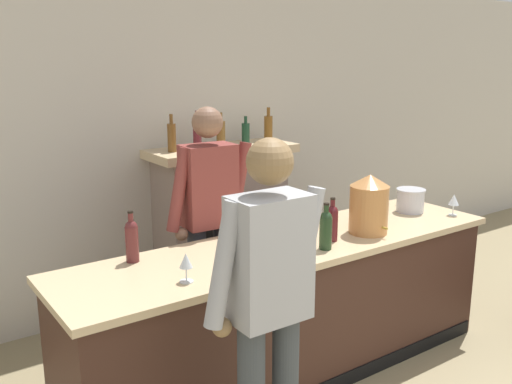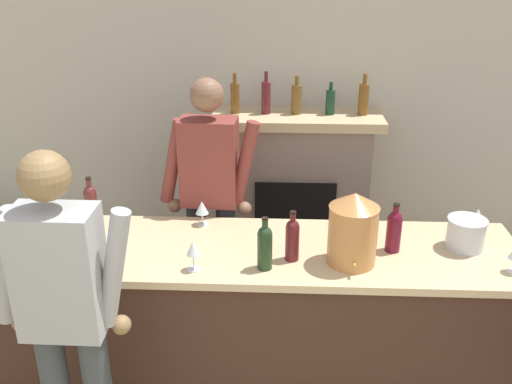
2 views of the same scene
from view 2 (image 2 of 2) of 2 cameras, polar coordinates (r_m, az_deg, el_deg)
wall_back_panel at (r=4.56m, az=2.13°, el=8.97°), size 12.00×0.07×2.75m
bar_counter at (r=3.49m, az=-0.72°, el=-12.25°), size 3.09×0.78×0.92m
fireplace_stone at (r=4.53m, az=3.89°, el=-0.28°), size 1.27×0.52×1.67m
person_customer at (r=2.72m, az=-18.38°, el=-11.92°), size 0.66×0.30×1.76m
person_bartender at (r=3.74m, az=-4.60°, el=-0.64°), size 0.66×0.32×1.77m
copper_dispenser at (r=3.05m, az=9.67°, el=-3.59°), size 0.27×0.30×0.41m
ice_bucket_steel at (r=3.41m, az=20.24°, el=-3.92°), size 0.22×0.22×0.18m
wine_bottle_riesling_slim at (r=3.25m, az=13.64°, el=-3.65°), size 0.08×0.08×0.29m
wine_bottle_cabernet_heavy at (r=3.08m, az=3.66°, el=-4.61°), size 0.08×0.08×0.29m
wine_bottle_merlot_tall at (r=2.99m, az=0.89°, el=-5.38°), size 0.08×0.08×0.30m
wine_bottle_port_short at (r=3.61m, az=-16.17°, el=-1.08°), size 0.08×0.08×0.31m
wine_glass_front_left at (r=3.59m, az=21.26°, el=-2.28°), size 0.08×0.08×0.16m
wine_glass_near_bucket at (r=3.19m, az=-16.73°, el=-4.88°), size 0.07×0.07×0.16m
wine_glass_by_dispenser at (r=3.48m, az=-5.42°, el=-1.64°), size 0.08×0.08×0.16m
wine_glass_mid_counter at (r=3.00m, az=-6.32°, el=-5.75°), size 0.07×0.07×0.17m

